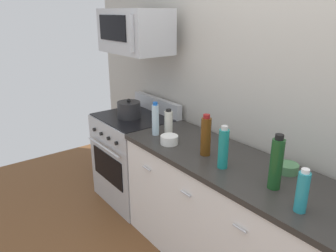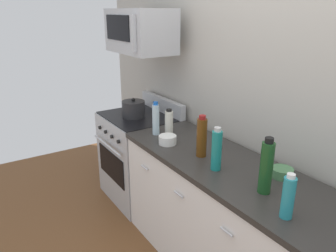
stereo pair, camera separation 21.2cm
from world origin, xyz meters
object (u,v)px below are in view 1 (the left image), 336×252
object	(u,v)px
bowl_green_glaze	(288,168)
bottle_wine_green	(276,163)
microwave	(135,31)
bottle_wine_amber	(206,136)
bottle_vinegar_white	(168,122)
bottle_sparkling_teal	(223,148)
bottle_water_clear	(155,119)
bowl_white_ceramic	(169,140)
bottle_dish_soap	(302,191)
range_oven	(135,157)
stockpot	(129,110)

from	to	relation	value
bowl_green_glaze	bottle_wine_green	bearing A→B (deg)	-74.87
microwave	bottle_wine_amber	world-z (taller)	microwave
bottle_vinegar_white	bottle_sparkling_teal	xyz separation A→B (m)	(0.73, -0.10, 0.04)
bottle_wine_green	bottle_water_clear	bearing A→B (deg)	-177.90
bottle_wine_amber	bowl_white_ceramic	world-z (taller)	bottle_wine_amber
bottle_wine_green	bottle_water_clear	world-z (taller)	bottle_wine_green
microwave	bottle_dish_soap	world-z (taller)	microwave
range_oven	stockpot	distance (m)	0.54
microwave	bowl_green_glaze	bearing A→B (deg)	4.30
bottle_vinegar_white	bowl_green_glaze	xyz separation A→B (m)	(1.05, 0.19, -0.07)
range_oven	bottle_vinegar_white	distance (m)	0.82
bottle_wine_green	bowl_white_ceramic	world-z (taller)	bottle_wine_green
bottle_vinegar_white	bottle_sparkling_teal	world-z (taller)	bottle_sparkling_teal
bottle_vinegar_white	bottle_sparkling_teal	distance (m)	0.74
range_oven	stockpot	xyz separation A→B (m)	(0.00, -0.05, 0.53)
bottle_sparkling_teal	range_oven	bearing A→B (deg)	174.84
bottle_wine_green	bowl_green_glaze	bearing A→B (deg)	105.13
microwave	bottle_dish_soap	bearing A→B (deg)	-6.35
bottle_vinegar_white	stockpot	distance (m)	0.60
bottle_dish_soap	bowl_white_ceramic	world-z (taller)	bottle_dish_soap
bottle_vinegar_white	bottle_wine_amber	distance (m)	0.51
bottle_sparkling_teal	stockpot	xyz separation A→B (m)	(-1.33, 0.07, -0.06)
bottle_sparkling_teal	bowl_white_ceramic	bearing A→B (deg)	-176.80
range_oven	microwave	xyz separation A→B (m)	(0.00, 0.04, 1.28)
range_oven	bottle_sparkling_teal	world-z (taller)	bottle_sparkling_teal
bottle_vinegar_white	bottle_water_clear	size ratio (longest dim) A/B	0.77
bowl_green_glaze	bottle_vinegar_white	bearing A→B (deg)	-169.85
microwave	bowl_green_glaze	size ratio (longest dim) A/B	5.32
range_oven	bottle_vinegar_white	bearing A→B (deg)	-1.81
range_oven	bottle_water_clear	xyz separation A→B (m)	(0.54, -0.12, 0.59)
range_oven	bottle_wine_green	size ratio (longest dim) A/B	3.10
microwave	bottle_dish_soap	distance (m)	2.08
range_oven	bowl_green_glaze	xyz separation A→B (m)	(1.64, 0.17, 0.48)
bowl_green_glaze	bottle_sparkling_teal	bearing A→B (deg)	-137.31
bottle_wine_amber	bowl_green_glaze	size ratio (longest dim) A/B	2.23
stockpot	microwave	bearing A→B (deg)	89.87
bottle_sparkling_teal	bottle_wine_green	bearing A→B (deg)	6.88
bottle_wine_green	stockpot	bearing A→B (deg)	179.29
microwave	bottle_water_clear	distance (m)	0.89
bottle_water_clear	bottle_wine_amber	bearing A→B (deg)	5.04
microwave	bowl_green_glaze	distance (m)	1.83
bottle_wine_green	bowl_white_ceramic	distance (m)	0.94
bottle_vinegar_white	bowl_green_glaze	distance (m)	1.06
microwave	bottle_sparkling_teal	bearing A→B (deg)	-7.07
bottle_vinegar_white	bottle_sparkling_teal	bearing A→B (deg)	-7.88
range_oven	bowl_green_glaze	size ratio (longest dim) A/B	7.64
bottle_vinegar_white	microwave	bearing A→B (deg)	173.92
bottle_wine_green	bottle_wine_amber	bearing A→B (deg)	179.34
range_oven	bottle_wine_amber	distance (m)	1.26
bottle_dish_soap	bottle_vinegar_white	bearing A→B (deg)	173.53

